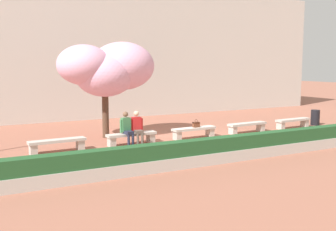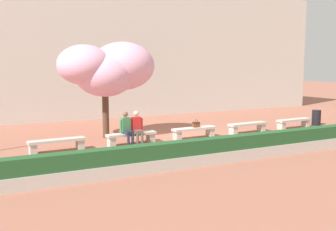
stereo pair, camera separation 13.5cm
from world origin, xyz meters
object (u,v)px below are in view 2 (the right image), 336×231
handbag (196,124)px  stone_bench_west_end (57,143)px  trash_bin (316,118)px  stone_bench_near_west (131,136)px  person_seated_right (137,126)px  cherry_tree_main (108,69)px  stone_bench_east_end (294,122)px  stone_bench_center (194,131)px  stone_bench_near_east (248,126)px  person_seated_left (127,127)px

handbag → stone_bench_west_end: bearing=179.9°
trash_bin → stone_bench_near_west: bearing=-179.2°
person_seated_right → cherry_tree_main: (-0.46, 1.98, 2.19)m
stone_bench_east_end → trash_bin: 1.69m
person_seated_right → cherry_tree_main: size_ratio=0.31×
stone_bench_center → stone_bench_near_east: same height
stone_bench_center → person_seated_right: bearing=-178.8°
stone_bench_west_end → stone_bench_near_west: 2.83m
stone_bench_near_west → handbag: bearing=-0.2°
person_seated_left → cherry_tree_main: size_ratio=0.31×
stone_bench_east_end → person_seated_right: (-8.26, -0.05, 0.39)m
stone_bench_east_end → person_seated_left: 8.71m
stone_bench_center → stone_bench_near_east: 2.83m
handbag → person_seated_left: bearing=-179.2°
handbag → cherry_tree_main: (-3.16, 1.93, 2.31)m
stone_bench_west_end → stone_bench_east_end: 11.31m
stone_bench_near_east → stone_bench_near_west: bearing=180.0°
stone_bench_west_end → person_seated_right: person_seated_right is taller
stone_bench_near_west → stone_bench_near_east: 5.65m
stone_bench_near_east → trash_bin: size_ratio=2.58×
stone_bench_west_end → handbag: 5.76m
stone_bench_center → cherry_tree_main: cherry_tree_main is taller
person_seated_left → trash_bin: 10.39m
stone_bench_center → stone_bench_near_east: size_ratio=1.00×
stone_bench_west_end → stone_bench_near_west: same height
stone_bench_east_end → cherry_tree_main: size_ratio=0.48×
stone_bench_west_end → stone_bench_east_end: same height
stone_bench_center → cherry_tree_main: bearing=147.9°
stone_bench_west_end → stone_bench_center: size_ratio=1.00×
stone_bench_near_west → handbag: handbag is taller
stone_bench_near_west → person_seated_left: (-0.22, -0.05, 0.39)m
stone_bench_west_end → trash_bin: bearing=0.6°
cherry_tree_main → person_seated_left: bearing=-89.4°
stone_bench_east_end → handbag: (-5.56, -0.01, 0.27)m
trash_bin → stone_bench_east_end: bearing=-175.2°
stone_bench_east_end → person_seated_left: (-8.70, -0.05, 0.39)m
stone_bench_center → person_seated_right: 2.64m
trash_bin → stone_bench_west_end: bearing=-179.4°
stone_bench_west_end → person_seated_right: 3.07m
stone_bench_center → stone_bench_near_east: (2.83, 0.00, 0.00)m
stone_bench_west_end → person_seated_right: (3.05, -0.05, 0.39)m
stone_bench_near_east → cherry_tree_main: cherry_tree_main is taller
person_seated_right → trash_bin: size_ratio=1.65×
stone_bench_near_west → stone_bench_center: 2.83m
stone_bench_near_east → stone_bench_east_end: same height
stone_bench_east_end → handbag: 5.57m
cherry_tree_main → stone_bench_near_east: bearing=-18.1°
trash_bin → stone_bench_center: bearing=-178.9°
cherry_tree_main → trash_bin: bearing=-9.7°
stone_bench_west_end → handbag: size_ratio=5.93×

